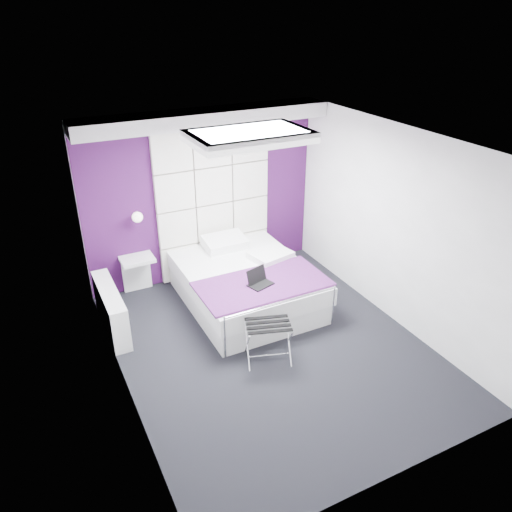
{
  "coord_description": "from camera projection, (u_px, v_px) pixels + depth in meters",
  "views": [
    {
      "loc": [
        -2.46,
        -4.46,
        3.9
      ],
      "look_at": [
        -0.04,
        0.35,
        1.14
      ],
      "focal_mm": 35.0,
      "sensor_mm": 36.0,
      "label": 1
    }
  ],
  "objects": [
    {
      "name": "floor",
      "position": [
        271.0,
        347.0,
        6.31
      ],
      "size": [
        4.4,
        4.4,
        0.0
      ],
      "primitive_type": "plane",
      "color": "black",
      "rests_on": "ground"
    },
    {
      "name": "wall_back",
      "position": [
        203.0,
        196.0,
        7.46
      ],
      "size": [
        3.6,
        0.0,
        3.6
      ],
      "primitive_type": "plane",
      "rotation": [
        1.57,
        0.0,
        0.0
      ],
      "color": "silver",
      "rests_on": "floor"
    },
    {
      "name": "wall_lamp",
      "position": [
        137.0,
        216.0,
        6.97
      ],
      "size": [
        0.15,
        0.15,
        0.15
      ],
      "primitive_type": "sphere",
      "color": "white",
      "rests_on": "wall_back"
    },
    {
      "name": "nightstand",
      "position": [
        137.0,
        259.0,
        7.2
      ],
      "size": [
        0.47,
        0.37,
        0.05
      ],
      "primitive_type": "cube",
      "color": "white",
      "rests_on": "wall_back"
    },
    {
      "name": "soffit",
      "position": [
        205.0,
        118.0,
        6.72
      ],
      "size": [
        3.58,
        0.5,
        0.2
      ],
      "primitive_type": "cube",
      "color": "white",
      "rests_on": "wall_back"
    },
    {
      "name": "laptop",
      "position": [
        259.0,
        280.0,
        6.53
      ],
      "size": [
        0.31,
        0.22,
        0.22
      ],
      "rotation": [
        0.0,
        0.0,
        0.3
      ],
      "color": "black",
      "rests_on": "bed"
    },
    {
      "name": "ceiling",
      "position": [
        275.0,
        143.0,
        5.12
      ],
      "size": [
        4.4,
        4.4,
        0.0
      ],
      "primitive_type": "plane",
      "rotation": [
        3.14,
        0.0,
        0.0
      ],
      "color": "white",
      "rests_on": "wall_back"
    },
    {
      "name": "accent_wall",
      "position": [
        203.0,
        196.0,
        7.46
      ],
      "size": [
        3.58,
        0.02,
        2.58
      ],
      "primitive_type": "cube",
      "color": "#3A0F41",
      "rests_on": "wall_back"
    },
    {
      "name": "bed",
      "position": [
        246.0,
        283.0,
        7.12
      ],
      "size": [
        1.72,
        2.08,
        0.73
      ],
      "color": "white",
      "rests_on": "floor"
    },
    {
      "name": "radiator",
      "position": [
        111.0,
        310.0,
        6.53
      ],
      "size": [
        0.22,
        1.2,
        0.6
      ],
      "primitive_type": "cube",
      "color": "white",
      "rests_on": "floor"
    },
    {
      "name": "skylight",
      "position": [
        249.0,
        135.0,
        5.62
      ],
      "size": [
        1.36,
        0.86,
        0.12
      ],
      "primitive_type": null,
      "color": "white",
      "rests_on": "ceiling"
    },
    {
      "name": "headboard",
      "position": [
        214.0,
        204.0,
        7.54
      ],
      "size": [
        1.8,
        0.08,
        2.3
      ],
      "primitive_type": null,
      "color": "silver",
      "rests_on": "wall_back"
    },
    {
      "name": "luggage_rack",
      "position": [
        268.0,
        342.0,
        5.98
      ],
      "size": [
        0.53,
        0.39,
        0.52
      ],
      "rotation": [
        0.0,
        0.0,
        -0.31
      ],
      "color": "silver",
      "rests_on": "floor"
    },
    {
      "name": "wall_left",
      "position": [
        115.0,
        292.0,
        5.0
      ],
      "size": [
        0.0,
        4.4,
        4.4
      ],
      "primitive_type": "plane",
      "rotation": [
        1.57,
        0.0,
        1.57
      ],
      "color": "silver",
      "rests_on": "floor"
    },
    {
      "name": "wall_right",
      "position": [
        395.0,
        227.0,
        6.44
      ],
      "size": [
        0.0,
        4.4,
        4.4
      ],
      "primitive_type": "plane",
      "rotation": [
        1.57,
        0.0,
        -1.57
      ],
      "color": "silver",
      "rests_on": "floor"
    }
  ]
}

